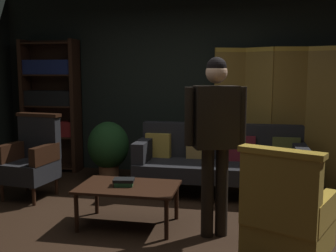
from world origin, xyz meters
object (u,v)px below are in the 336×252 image
Objects in this scene: folding_screen at (274,113)px; armchair_gilt_accent at (286,219)px; potted_plant at (108,148)px; armchair_wing_left at (32,158)px; standing_figure at (216,130)px; book_green_cloth at (124,184)px; book_black_cloth at (124,180)px; bookshelf at (51,103)px; velvet_couch at (220,158)px; coffee_table at (128,190)px.

armchair_gilt_accent is at bearing -91.24° from folding_screen.
armchair_wing_left is at bearing -133.27° from potted_plant.
standing_figure is 9.25× the size of book_green_cloth.
folding_screen is 2.18m from standing_figure.
potted_plant is at bearing 46.73° from armchair_wing_left.
book_black_cloth is at bearing 174.88° from standing_figure.
standing_figure is at bearing -37.87° from bookshelf.
bookshelf is at bearing 131.57° from book_black_cloth.
velvet_couch is at bearing -15.25° from bookshelf.
armchair_wing_left is (-1.46, 0.70, 0.12)m from coffee_table.
armchair_gilt_accent reaches higher than potted_plant.
book_green_cloth is at bearing -123.63° from velvet_couch.
armchair_gilt_accent is at bearing -51.80° from standing_figure.
folding_screen is 2.59m from coffee_table.
folding_screen is at bearing -1.02° from bookshelf.
bookshelf reaches higher than coffee_table.
armchair_gilt_accent is 0.61× the size of standing_figure.
book_black_cloth is (-0.93, 0.08, -0.55)m from standing_figure.
potted_plant is (1.14, -0.57, -0.57)m from bookshelf.
book_black_cloth is at bearing -175.66° from coffee_table.
standing_figure is at bearing -18.62° from armchair_wing_left.
bookshelf is 2.81m from book_black_cloth.
folding_screen is at bearing 52.44° from coffee_table.
folding_screen is 2.59m from book_black_cloth.
folding_screen is 9.17× the size of book_black_cloth.
coffee_table is at bearing 174.39° from standing_figure.
standing_figure is (-0.65, -2.08, 0.04)m from folding_screen.
potted_plant is at bearing 114.87° from book_green_cloth.
coffee_table is 0.59× the size of standing_figure.
armchair_gilt_accent is (0.64, -2.15, 0.03)m from velvet_couch.
potted_plant is (-2.20, 2.31, 0.01)m from armchair_gilt_accent.
velvet_couch is 2.43× the size of potted_plant.
velvet_couch is 2.24m from armchair_gilt_accent.
armchair_gilt_accent reaches higher than book_black_cloth.
book_green_cloth is 0.04m from book_black_cloth.
book_black_cloth is at bearing 151.23° from armchair_gilt_accent.
armchair_wing_left reaches higher than book_green_cloth.
velvet_couch is 2.04× the size of armchair_wing_left.
armchair_gilt_accent is 3.19m from potted_plant.
bookshelf is 1.97× the size of armchair_wing_left.
bookshelf is at bearing 178.98° from folding_screen.
coffee_table is (-1.53, -1.99, -0.61)m from folding_screen.
velvet_couch is at bearing 14.96° from armchair_wing_left.
armchair_gilt_accent is at bearing -29.62° from coffee_table.
coffee_table is at bearing 4.34° from book_black_cloth.
coffee_table is at bearing -47.67° from bookshelf.
potted_plant is at bearing 114.87° from book_black_cloth.
armchair_gilt_accent is at bearing -27.69° from armchair_wing_left.
book_green_cloth is (1.42, -0.71, -0.05)m from armchair_wing_left.
book_black_cloth is at bearing 0.00° from book_green_cloth.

